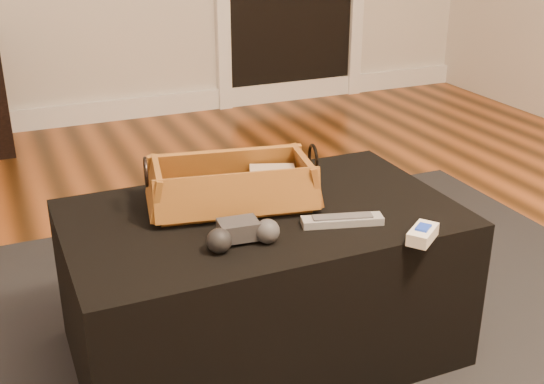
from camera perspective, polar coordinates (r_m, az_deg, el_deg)
name	(u,v)px	position (r m, az deg, el deg)	size (l,w,h in m)	color
baseboard	(84,114)	(4.05, -15.48, 6.34)	(5.00, 0.04, 0.12)	white
area_rug	(270,359)	(1.93, -0.20, -13.81)	(2.60, 2.00, 0.01)	black
ottoman	(262,283)	(1.85, -0.82, -7.59)	(1.00, 0.60, 0.42)	black
tv_remote	(225,199)	(1.76, -3.94, -0.60)	(0.23, 0.05, 0.02)	black
cloth_bundle	(272,180)	(1.82, 0.04, 0.99)	(0.12, 0.08, 0.07)	tan
wicker_basket	(232,187)	(1.77, -3.35, 0.38)	(0.47, 0.30, 0.15)	#915620
game_controller	(242,233)	(1.58, -2.56, -3.47)	(0.18, 0.10, 0.06)	#2A2A2C
silver_remote	(342,220)	(1.69, 5.90, -2.36)	(0.21, 0.10, 0.02)	#989A9F
cream_gadget	(423,234)	(1.64, 12.49, -3.45)	(0.11, 0.10, 0.04)	white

